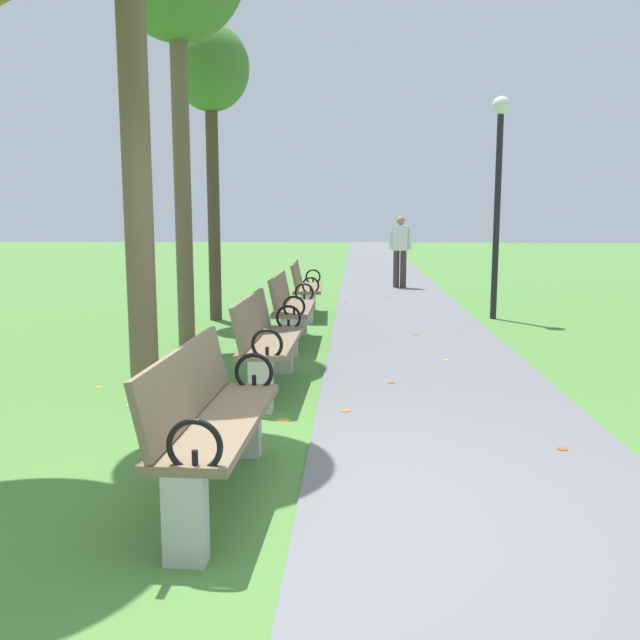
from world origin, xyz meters
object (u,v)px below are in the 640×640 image
at_px(tree_4, 211,77).
at_px(pedestrian_walking, 400,248).
at_px(park_bench_1, 211,419).
at_px(lamp_post, 498,173).
at_px(park_bench_4, 305,287).
at_px(park_bench_2, 267,340).
at_px(park_bench_3, 291,307).

distance_m(tree_4, pedestrian_walking, 6.59).
distance_m(park_bench_1, lamp_post, 8.13).
distance_m(park_bench_4, lamp_post, 3.56).
xyz_separation_m(park_bench_2, park_bench_4, (0.00, 4.88, 0.00)).
bearing_deg(pedestrian_walking, park_bench_2, -101.07).
bearing_deg(pedestrian_walking, tree_4, -122.92).
bearing_deg(park_bench_3, park_bench_2, -90.00).
bearing_deg(pedestrian_walking, park_bench_4, -112.06).
bearing_deg(park_bench_2, tree_4, 107.54).
xyz_separation_m(park_bench_1, lamp_post, (3.06, 7.31, 1.82)).
distance_m(park_bench_2, tree_4, 5.66).
relative_size(tree_4, lamp_post, 1.30).
xyz_separation_m(park_bench_3, lamp_post, (3.06, 2.41, 1.82)).
bearing_deg(tree_4, park_bench_1, -78.64).
bearing_deg(park_bench_1, pedestrian_walking, 81.23).
relative_size(park_bench_1, park_bench_4, 1.00).
xyz_separation_m(park_bench_1, park_bench_4, (0.00, 7.41, 0.00)).
xyz_separation_m(park_bench_4, tree_4, (-1.40, -0.46, 3.25)).
bearing_deg(lamp_post, tree_4, -175.38).
distance_m(park_bench_2, lamp_post, 5.96).
height_order(park_bench_1, pedestrian_walking, pedestrian_walking).
xyz_separation_m(park_bench_2, pedestrian_walking, (1.84, 9.43, 0.44)).
relative_size(park_bench_2, park_bench_3, 1.00).
relative_size(park_bench_1, tree_4, 0.36).
bearing_deg(tree_4, park_bench_4, 18.06).
xyz_separation_m(park_bench_4, lamp_post, (3.06, -0.10, 1.82)).
height_order(park_bench_2, lamp_post, lamp_post).
distance_m(park_bench_2, park_bench_3, 2.37).
distance_m(park_bench_4, pedestrian_walking, 4.93).
relative_size(park_bench_3, tree_4, 0.35).
bearing_deg(park_bench_2, lamp_post, 57.37).
height_order(park_bench_3, lamp_post, lamp_post).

